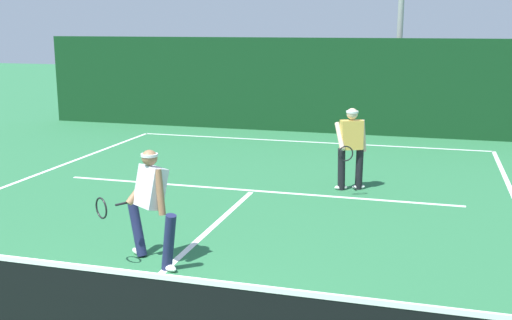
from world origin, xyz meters
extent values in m
cube|color=white|center=(0.00, 11.89, 0.00)|extent=(9.74, 0.10, 0.01)
cube|color=white|center=(0.00, 6.53, 0.00)|extent=(7.94, 0.10, 0.01)
cube|color=white|center=(0.00, 3.20, 0.00)|extent=(0.10, 6.40, 0.01)
cube|color=black|center=(0.00, 0.00, 0.48)|extent=(10.50, 0.02, 0.97)
cube|color=white|center=(0.00, 0.00, 0.99)|extent=(10.50, 0.03, 0.05)
cylinder|color=#1E234C|center=(0.07, 2.35, 0.39)|extent=(0.32, 0.27, 0.80)
cylinder|color=#1E234C|center=(-0.60, 2.77, 0.39)|extent=(0.37, 0.31, 0.80)
ellipsoid|color=white|center=(0.07, 2.35, 0.04)|extent=(0.28, 0.23, 0.09)
ellipsoid|color=white|center=(-0.60, 2.77, 0.04)|extent=(0.28, 0.23, 0.09)
cube|color=silver|center=(-0.26, 2.56, 1.07)|extent=(0.53, 0.51, 0.59)
cylinder|color=#9E704C|center=(-0.07, 2.44, 1.04)|extent=(0.19, 0.17, 0.61)
cylinder|color=#9E704C|center=(-0.46, 2.68, 1.04)|extent=(0.35, 0.47, 0.49)
sphere|color=#9E704C|center=(-0.26, 2.56, 1.47)|extent=(0.21, 0.21, 0.21)
cylinder|color=white|center=(-0.26, 2.56, 1.50)|extent=(0.32, 0.32, 0.04)
cylinder|color=black|center=(-0.63, 2.50, 0.83)|extent=(0.17, 0.24, 0.03)
torus|color=black|center=(-0.81, 2.21, 0.83)|extent=(0.26, 0.18, 0.29)
cylinder|color=black|center=(1.98, 7.23, 0.40)|extent=(0.20, 0.20, 0.81)
cylinder|color=black|center=(1.65, 7.08, 0.40)|extent=(0.20, 0.20, 0.81)
ellipsoid|color=white|center=(1.98, 7.23, 0.04)|extent=(0.28, 0.21, 0.09)
ellipsoid|color=white|center=(1.65, 7.08, 0.04)|extent=(0.28, 0.21, 0.09)
cube|color=#E5B24C|center=(1.81, 7.15, 1.09)|extent=(0.48, 0.38, 0.57)
cylinder|color=beige|center=(2.02, 7.25, 1.07)|extent=(0.18, 0.15, 0.63)
cylinder|color=beige|center=(1.60, 7.06, 1.07)|extent=(0.29, 0.50, 0.51)
sphere|color=beige|center=(1.81, 7.15, 1.50)|extent=(0.22, 0.22, 0.22)
cylinder|color=white|center=(1.81, 7.15, 1.54)|extent=(0.31, 0.31, 0.04)
cylinder|color=black|center=(1.66, 6.81, 0.85)|extent=(0.14, 0.25, 0.03)
torus|color=black|center=(1.80, 6.50, 0.85)|extent=(0.28, 0.14, 0.29)
sphere|color=#D1E033|center=(-0.82, 1.53, 0.03)|extent=(0.07, 0.07, 0.07)
cube|color=#113B1B|center=(0.00, 13.50, 1.40)|extent=(17.70, 0.12, 2.81)
cylinder|color=#9EA39E|center=(2.20, 15.11, 3.81)|extent=(0.18, 0.18, 7.63)
camera|label=1|loc=(3.28, -4.73, 3.18)|focal=43.55mm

